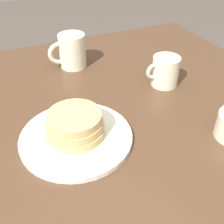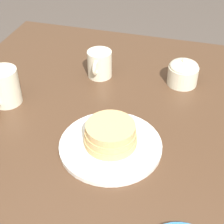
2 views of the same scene
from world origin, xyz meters
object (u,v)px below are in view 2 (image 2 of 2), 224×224
object	(u,v)px
coffee_mug	(4,87)
sugar_bowl	(183,72)
pancake_plate	(111,140)
creamer_pitcher	(100,63)

from	to	relation	value
coffee_mug	sugar_bowl	distance (m)	0.52
coffee_mug	sugar_bowl	xyz separation A→B (m)	(-0.23, 0.46, -0.01)
pancake_plate	coffee_mug	size ratio (longest dim) A/B	2.11
pancake_plate	sugar_bowl	xyz separation A→B (m)	(-0.33, 0.13, 0.02)
sugar_bowl	pancake_plate	bearing A→B (deg)	-21.94
pancake_plate	creamer_pitcher	world-z (taller)	creamer_pitcher
coffee_mug	pancake_plate	bearing A→B (deg)	73.94
pancake_plate	sugar_bowl	distance (m)	0.35
coffee_mug	creamer_pitcher	world-z (taller)	coffee_mug
pancake_plate	coffee_mug	xyz separation A→B (m)	(-0.10, -0.33, 0.03)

